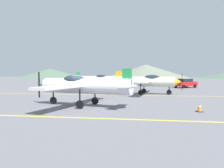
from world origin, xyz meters
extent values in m
plane|color=slate|center=(0.00, 0.00, 0.00)|extent=(400.00, 400.00, 0.00)
cube|color=yellow|center=(0.00, -4.43, 0.01)|extent=(80.00, 0.16, 0.01)
cube|color=yellow|center=(0.00, 8.41, 0.01)|extent=(80.00, 0.16, 0.01)
cylinder|color=silver|center=(-0.07, -0.34, 1.53)|extent=(7.22, 2.84, 1.16)
cone|color=#1E8C3F|center=(-3.90, 0.61, 1.53)|extent=(0.95, 1.13, 0.98)
cube|color=black|center=(-4.31, 0.71, 1.53)|extent=(0.07, 0.13, 2.10)
ellipsoid|color=#1E2833|center=(-0.99, -0.11, 1.87)|extent=(2.27, 1.43, 0.95)
cube|color=silver|center=(-0.47, -0.24, 1.58)|extent=(3.35, 9.27, 0.17)
cube|color=silver|center=(3.10, -1.13, 1.58)|extent=(1.37, 2.83, 0.11)
cube|color=#1E8C3F|center=(3.10, -1.13, 2.16)|extent=(0.67, 0.28, 1.26)
cylinder|color=black|center=(-2.93, 0.37, 0.82)|extent=(0.11, 0.11, 1.06)
cylinder|color=black|center=(-2.93, 0.37, 0.29)|extent=(0.60, 0.26, 0.59)
cylinder|color=black|center=(0.42, 0.73, 0.82)|extent=(0.11, 0.11, 1.06)
cylinder|color=black|center=(0.42, 0.73, 0.29)|extent=(0.60, 0.26, 0.59)
cylinder|color=black|center=(-0.14, -1.52, 0.82)|extent=(0.11, 0.11, 1.06)
cylinder|color=black|center=(-0.14, -1.52, 0.29)|extent=(0.60, 0.26, 0.59)
cylinder|color=silver|center=(4.34, 10.18, 1.53)|extent=(7.25, 2.35, 1.16)
cone|color=#F2A519|center=(8.23, 9.51, 1.53)|extent=(0.89, 1.09, 0.98)
cube|color=black|center=(8.65, 9.44, 1.53)|extent=(0.06, 0.13, 2.10)
ellipsoid|color=#1E2833|center=(5.28, 10.02, 1.87)|extent=(2.23, 1.29, 0.95)
cube|color=silver|center=(4.76, 10.11, 1.58)|extent=(2.70, 9.32, 0.17)
cube|color=silver|center=(1.13, 10.73, 1.58)|extent=(1.19, 2.82, 0.11)
cube|color=#F2A519|center=(1.13, 10.73, 2.16)|extent=(0.67, 0.24, 1.26)
cylinder|color=black|center=(7.25, 9.68, 0.82)|extent=(0.11, 0.11, 1.06)
cylinder|color=black|center=(7.25, 9.68, 0.29)|extent=(0.60, 0.22, 0.59)
cylinder|color=black|center=(3.94, 9.07, 0.82)|extent=(0.11, 0.11, 1.06)
cylinder|color=black|center=(3.94, 9.07, 0.29)|extent=(0.60, 0.22, 0.59)
cylinder|color=black|center=(4.33, 11.35, 0.82)|extent=(0.11, 0.11, 1.06)
cylinder|color=black|center=(4.33, 11.35, 0.29)|extent=(0.60, 0.22, 0.59)
cylinder|color=white|center=(-3.74, 19.20, 1.53)|extent=(7.24, 2.03, 1.16)
cone|color=#1E8C3F|center=(0.18, 18.71, 1.53)|extent=(0.85, 1.07, 0.98)
cube|color=black|center=(0.59, 18.66, 1.53)|extent=(0.06, 0.13, 2.10)
ellipsoid|color=#1E2833|center=(-2.80, 19.08, 1.87)|extent=(2.21, 1.20, 0.95)
cube|color=white|center=(-3.32, 19.14, 1.58)|extent=(2.29, 9.33, 0.17)
cube|color=white|center=(-6.98, 19.60, 1.58)|extent=(1.07, 2.81, 0.11)
cube|color=#1E8C3F|center=(-6.98, 19.60, 2.16)|extent=(0.67, 0.21, 1.26)
cylinder|color=black|center=(-0.82, 18.83, 0.82)|extent=(0.11, 0.11, 1.06)
cylinder|color=black|center=(-0.82, 18.83, 0.29)|extent=(0.60, 0.20, 0.59)
cylinder|color=black|center=(-4.09, 18.07, 0.82)|extent=(0.11, 0.11, 1.06)
cylinder|color=black|center=(-4.09, 18.07, 0.29)|extent=(0.60, 0.20, 0.59)
cylinder|color=black|center=(-3.81, 20.37, 0.82)|extent=(0.11, 0.11, 1.06)
cylinder|color=black|center=(-3.81, 20.37, 0.29)|extent=(0.60, 0.20, 0.59)
cube|color=red|center=(11.73, 23.14, 0.70)|extent=(4.51, 4.05, 0.75)
cube|color=black|center=(11.61, 23.05, 1.35)|extent=(2.87, 2.72, 0.55)
cylinder|color=black|center=(13.41, 23.29, 0.32)|extent=(0.64, 0.56, 0.64)
cylinder|color=black|center=(12.31, 24.72, 0.32)|extent=(0.64, 0.56, 0.64)
cylinder|color=black|center=(11.16, 21.56, 0.32)|extent=(0.64, 0.56, 0.64)
cylinder|color=black|center=(10.06, 22.99, 0.32)|extent=(0.64, 0.56, 0.64)
cube|color=black|center=(7.76, -1.53, 0.02)|extent=(0.36, 0.36, 0.04)
cone|color=orange|center=(7.76, -1.53, 0.32)|extent=(0.29, 0.29, 0.55)
cylinder|color=white|center=(7.76, -1.53, 0.34)|extent=(0.20, 0.20, 0.08)
cone|color=#4C6651|center=(-69.99, 142.90, 3.59)|extent=(50.77, 50.77, 7.18)
cone|color=slate|center=(6.21, 122.16, 4.45)|extent=(56.07, 56.07, 8.90)
camera|label=1|loc=(4.15, -15.29, 2.38)|focal=33.21mm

